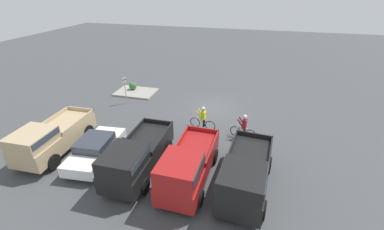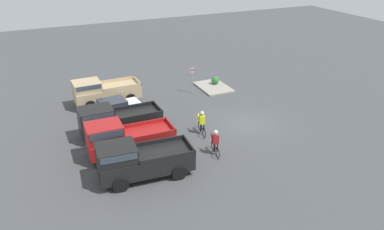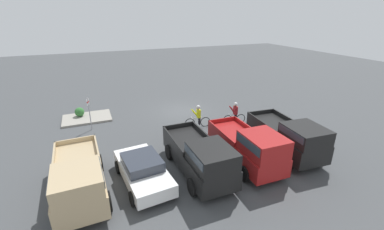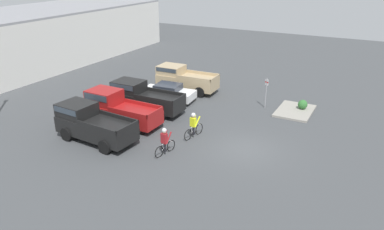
# 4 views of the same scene
# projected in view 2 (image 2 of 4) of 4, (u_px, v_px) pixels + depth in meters

# --- Properties ---
(ground_plane) EXTENTS (80.00, 80.00, 0.00)m
(ground_plane) POSITION_uv_depth(u_px,v_px,m) (246.00, 124.00, 27.24)
(ground_plane) COLOR #424447
(pickup_truck_0) EXTENTS (2.53, 5.39, 2.21)m
(pickup_truck_0) POSITION_uv_depth(u_px,v_px,m) (138.00, 159.00, 20.72)
(pickup_truck_0) COLOR black
(pickup_truck_0) RESTS_ON ground_plane
(pickup_truck_1) EXTENTS (2.22, 5.37, 2.27)m
(pickup_truck_1) POSITION_uv_depth(u_px,v_px,m) (123.00, 138.00, 22.96)
(pickup_truck_1) COLOR maroon
(pickup_truck_1) RESTS_ON ground_plane
(pickup_truck_2) EXTENTS (2.17, 5.48, 2.17)m
(pickup_truck_2) POSITION_uv_depth(u_px,v_px,m) (114.00, 120.00, 25.32)
(pickup_truck_2) COLOR black
(pickup_truck_2) RESTS_ON ground_plane
(sedan_0) EXTENTS (2.30, 4.42, 1.37)m
(sedan_0) POSITION_uv_depth(u_px,v_px,m) (113.00, 108.00, 28.01)
(sedan_0) COLOR white
(sedan_0) RESTS_ON ground_plane
(pickup_truck_3) EXTENTS (2.33, 5.28, 2.12)m
(pickup_truck_3) POSITION_uv_depth(u_px,v_px,m) (102.00, 91.00, 30.07)
(pickup_truck_3) COLOR tan
(pickup_truck_3) RESTS_ON ground_plane
(cyclist_0) EXTENTS (1.87, 0.54, 1.70)m
(cyclist_0) POSITION_uv_depth(u_px,v_px,m) (202.00, 122.00, 25.58)
(cyclist_0) COLOR black
(cyclist_0) RESTS_ON ground_plane
(cyclist_1) EXTENTS (1.71, 0.53, 1.68)m
(cyclist_1) POSITION_uv_depth(u_px,v_px,m) (215.00, 142.00, 23.13)
(cyclist_1) COLOR black
(cyclist_1) RESTS_ON ground_plane
(fire_lane_sign) EXTENTS (0.15, 0.28, 2.39)m
(fire_lane_sign) POSITION_uv_depth(u_px,v_px,m) (192.00, 77.00, 32.14)
(fire_lane_sign) COLOR #9E9EA3
(fire_lane_sign) RESTS_ON ground_plane
(curb_island) EXTENTS (3.56, 2.50, 0.15)m
(curb_island) POSITION_uv_depth(u_px,v_px,m) (213.00, 87.00, 33.77)
(curb_island) COLOR gray
(curb_island) RESTS_ON ground_plane
(shrub) EXTENTS (0.71, 0.71, 0.71)m
(shrub) POSITION_uv_depth(u_px,v_px,m) (215.00, 80.00, 34.15)
(shrub) COLOR #337033
(shrub) RESTS_ON curb_island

